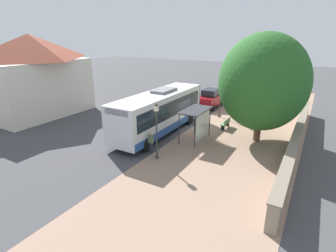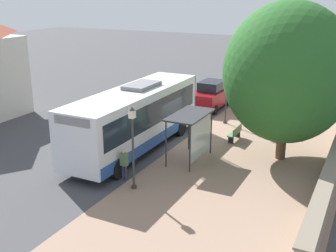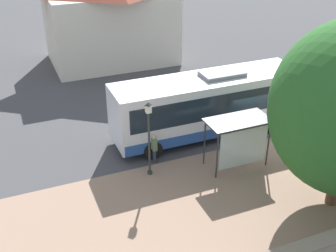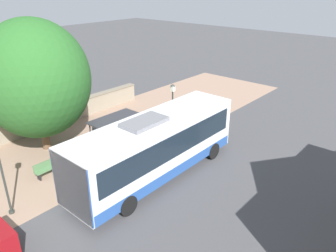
{
  "view_description": "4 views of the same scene",
  "coord_description": "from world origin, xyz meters",
  "px_view_note": "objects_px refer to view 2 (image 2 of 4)",
  "views": [
    {
      "loc": [
        -9.31,
        19.69,
        7.88
      ],
      "look_at": [
        0.02,
        3.65,
        1.38
      ],
      "focal_mm": 28.0,
      "sensor_mm": 36.0,
      "label": 1
    },
    {
      "loc": [
        -9.75,
        20.93,
        8.53
      ],
      "look_at": [
        -1.12,
        3.82,
        2.31
      ],
      "focal_mm": 45.0,
      "sensor_mm": 36.0,
      "label": 2
    },
    {
      "loc": [
        -16.47,
        11.88,
        11.75
      ],
      "look_at": [
        1.66,
        4.42,
        1.06
      ],
      "focal_mm": 45.0,
      "sensor_mm": 36.0,
      "label": 3
    },
    {
      "loc": [
        12.46,
        -9.23,
        9.9
      ],
      "look_at": [
        0.78,
        4.2,
        1.98
      ],
      "focal_mm": 35.0,
      "sensor_mm": 36.0,
      "label": 4
    }
  ],
  "objects_px": {
    "bus": "(135,117)",
    "shade_tree": "(287,73)",
    "parked_car_behind_bus": "(211,95)",
    "bench": "(235,133)",
    "street_lamp_near": "(227,87)",
    "street_lamp_far": "(133,141)",
    "pedestrian": "(124,162)",
    "bus_shelter": "(192,123)"
  },
  "relations": [
    {
      "from": "bench",
      "to": "shade_tree",
      "type": "height_order",
      "value": "shade_tree"
    },
    {
      "from": "shade_tree",
      "to": "street_lamp_near",
      "type": "bearing_deg",
      "value": -44.17
    },
    {
      "from": "bus_shelter",
      "to": "street_lamp_far",
      "type": "relative_size",
      "value": 0.81
    },
    {
      "from": "street_lamp_near",
      "to": "parked_car_behind_bus",
      "type": "relative_size",
      "value": 1.0
    },
    {
      "from": "street_lamp_near",
      "to": "bench",
      "type": "bearing_deg",
      "value": 119.46
    },
    {
      "from": "bus_shelter",
      "to": "street_lamp_near",
      "type": "bearing_deg",
      "value": -85.11
    },
    {
      "from": "street_lamp_far",
      "to": "pedestrian",
      "type": "bearing_deg",
      "value": -33.33
    },
    {
      "from": "pedestrian",
      "to": "street_lamp_near",
      "type": "distance_m",
      "value": 10.71
    },
    {
      "from": "bus",
      "to": "bus_shelter",
      "type": "height_order",
      "value": "bus"
    },
    {
      "from": "pedestrian",
      "to": "shade_tree",
      "type": "height_order",
      "value": "shade_tree"
    },
    {
      "from": "pedestrian",
      "to": "bus",
      "type": "bearing_deg",
      "value": -66.52
    },
    {
      "from": "pedestrian",
      "to": "parked_car_behind_bus",
      "type": "distance_m",
      "value": 13.67
    },
    {
      "from": "street_lamp_far",
      "to": "shade_tree",
      "type": "xyz_separation_m",
      "value": [
        -5.06,
        -6.55,
        2.3
      ]
    },
    {
      "from": "bus_shelter",
      "to": "parked_car_behind_bus",
      "type": "bearing_deg",
      "value": -74.22
    },
    {
      "from": "shade_tree",
      "to": "street_lamp_far",
      "type": "bearing_deg",
      "value": 52.31
    },
    {
      "from": "street_lamp_near",
      "to": "pedestrian",
      "type": "bearing_deg",
      "value": 83.22
    },
    {
      "from": "pedestrian",
      "to": "bench",
      "type": "relative_size",
      "value": 0.99
    },
    {
      "from": "pedestrian",
      "to": "street_lamp_near",
      "type": "relative_size",
      "value": 0.38
    },
    {
      "from": "parked_car_behind_bus",
      "to": "pedestrian",
      "type": "bearing_deg",
      "value": 94.14
    },
    {
      "from": "street_lamp_near",
      "to": "parked_car_behind_bus",
      "type": "xyz_separation_m",
      "value": [
        2.24,
        -3.11,
        -1.47
      ]
    },
    {
      "from": "bench",
      "to": "street_lamp_far",
      "type": "distance_m",
      "value": 8.61
    },
    {
      "from": "bus_shelter",
      "to": "bench",
      "type": "xyz_separation_m",
      "value": [
        -1.06,
        -3.97,
        -1.6
      ]
    },
    {
      "from": "bus",
      "to": "street_lamp_near",
      "type": "height_order",
      "value": "street_lamp_near"
    },
    {
      "from": "bus",
      "to": "bench",
      "type": "xyz_separation_m",
      "value": [
        -4.53,
        -3.85,
        -1.39
      ]
    },
    {
      "from": "street_lamp_far",
      "to": "bus",
      "type": "bearing_deg",
      "value": -60.1
    },
    {
      "from": "bus",
      "to": "street_lamp_far",
      "type": "xyz_separation_m",
      "value": [
        -2.48,
        4.32,
        0.41
      ]
    },
    {
      "from": "bus",
      "to": "pedestrian",
      "type": "xyz_separation_m",
      "value": [
        -1.63,
        3.76,
        -0.95
      ]
    },
    {
      "from": "pedestrian",
      "to": "shade_tree",
      "type": "bearing_deg",
      "value": -134.61
    },
    {
      "from": "bus",
      "to": "shade_tree",
      "type": "height_order",
      "value": "shade_tree"
    },
    {
      "from": "street_lamp_far",
      "to": "street_lamp_near",
      "type": "bearing_deg",
      "value": -92.07
    },
    {
      "from": "bench",
      "to": "parked_car_behind_bus",
      "type": "xyz_separation_m",
      "value": [
        3.88,
        -6.03,
        0.52
      ]
    },
    {
      "from": "street_lamp_near",
      "to": "shade_tree",
      "type": "bearing_deg",
      "value": 135.83
    },
    {
      "from": "bus_shelter",
      "to": "street_lamp_far",
      "type": "height_order",
      "value": "street_lamp_far"
    },
    {
      "from": "bus",
      "to": "parked_car_behind_bus",
      "type": "xyz_separation_m",
      "value": [
        -0.65,
        -9.88,
        -0.87
      ]
    },
    {
      "from": "pedestrian",
      "to": "street_lamp_near",
      "type": "height_order",
      "value": "street_lamp_near"
    },
    {
      "from": "bus_shelter",
      "to": "shade_tree",
      "type": "distance_m",
      "value": 5.33
    },
    {
      "from": "street_lamp_far",
      "to": "bus_shelter",
      "type": "bearing_deg",
      "value": -103.25
    },
    {
      "from": "bus",
      "to": "bus_shelter",
      "type": "xyz_separation_m",
      "value": [
        -3.47,
        0.12,
        0.21
      ]
    },
    {
      "from": "street_lamp_near",
      "to": "street_lamp_far",
      "type": "relative_size",
      "value": 1.09
    },
    {
      "from": "pedestrian",
      "to": "bench",
      "type": "bearing_deg",
      "value": -110.83
    },
    {
      "from": "street_lamp_near",
      "to": "parked_car_behind_bus",
      "type": "distance_m",
      "value": 4.11
    },
    {
      "from": "bus_shelter",
      "to": "pedestrian",
      "type": "height_order",
      "value": "bus_shelter"
    }
  ]
}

